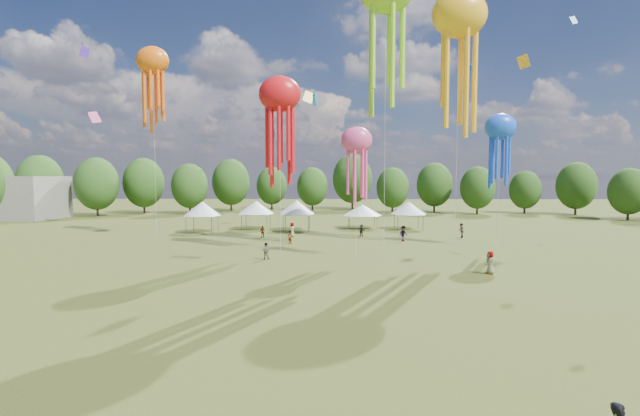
{
  "coord_description": "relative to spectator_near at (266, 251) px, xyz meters",
  "views": [
    {
      "loc": [
        -0.57,
        -12.27,
        7.86
      ],
      "look_at": [
        -1.16,
        15.0,
        6.0
      ],
      "focal_mm": 25.7,
      "sensor_mm": 36.0,
      "label": 1
    }
  ],
  "objects": [
    {
      "name": "treeline",
      "position": [
        2.82,
        31.72,
        5.74
      ],
      "size": [
        201.57,
        95.24,
        13.43
      ],
      "color": "#38281C",
      "rests_on": "ground"
    },
    {
      "name": "festival_tents",
      "position": [
        2.62,
        24.73,
        2.39
      ],
      "size": [
        35.14,
        11.2,
        4.42
      ],
      "color": "#47474C",
      "rests_on": "ground"
    },
    {
      "name": "show_kites",
      "position": [
        10.85,
        7.67,
        19.6
      ],
      "size": [
        45.22,
        17.31,
        29.33
      ],
      "color": "red",
      "rests_on": "ground"
    },
    {
      "name": "spectator_near",
      "position": [
        0.0,
        0.0,
        0.0
      ],
      "size": [
        0.78,
        0.61,
        1.61
      ],
      "primitive_type": "imported",
      "rotation": [
        0.0,
        0.0,
        3.14
      ],
      "color": "gray",
      "rests_on": "ground"
    },
    {
      "name": "spectators_far",
      "position": [
        12.23,
        11.92,
        0.09
      ],
      "size": [
        26.51,
        24.62,
        1.9
      ],
      "color": "gray",
      "rests_on": "ground"
    }
  ]
}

